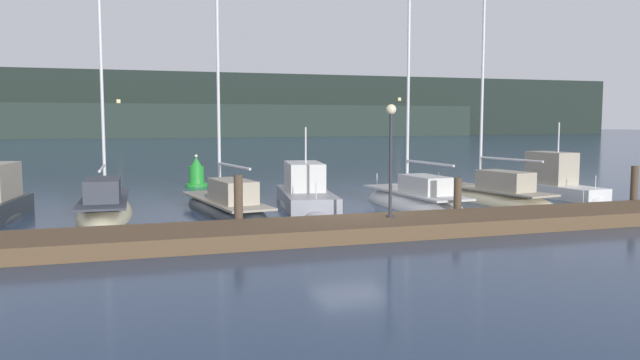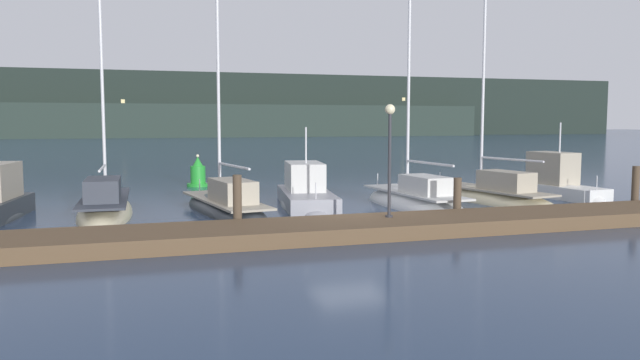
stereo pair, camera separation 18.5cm
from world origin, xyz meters
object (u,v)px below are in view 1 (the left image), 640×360
Objects in this scene: sailboat_berth_3 at (226,208)px; sailboat_berth_6 at (491,198)px; sailboat_berth_2 at (105,211)px; motorboat_berth_7 at (557,190)px; sailboat_berth_5 at (415,205)px; dock_lamppost at (391,141)px; channel_buoy at (196,175)px; motorboat_berth_4 at (306,198)px.

sailboat_berth_6 is (11.41, -0.46, 0.01)m from sailboat_berth_3.
sailboat_berth_2 reaches higher than motorboat_berth_7.
sailboat_berth_5 reaches higher than dock_lamppost.
sailboat_berth_5 is at bearing -8.20° from sailboat_berth_3.
sailboat_berth_5 is 0.83× the size of sailboat_berth_6.
sailboat_berth_6 is 3.06× the size of dock_lamppost.
channel_buoy is (4.47, 9.40, 0.46)m from sailboat_berth_2.
dock_lamppost is at bearing -74.80° from channel_buoy.
dock_lamppost reaches higher than channel_buoy.
sailboat_berth_2 reaches higher than dock_lamppost.
motorboat_berth_4 is at bearing 176.66° from motorboat_berth_7.
sailboat_berth_3 is at bearing -165.19° from motorboat_berth_4.
sailboat_berth_6 reaches higher than motorboat_berth_4.
sailboat_berth_6 is 4.01m from motorboat_berth_7.
motorboat_berth_4 is 0.73× the size of sailboat_berth_5.
motorboat_berth_7 is at bearing 0.83° from sailboat_berth_3.
dock_lamppost is (-11.04, -5.89, 2.54)m from motorboat_berth_7.
motorboat_berth_4 is 8.06m from sailboat_berth_6.
sailboat_berth_6 reaches higher than motorboat_berth_7.
sailboat_berth_3 is 11.42m from sailboat_berth_6.
sailboat_berth_2 is 12.01m from sailboat_berth_5.
sailboat_berth_2 is at bearing 175.99° from sailboat_berth_6.
motorboat_berth_4 is at bearing 1.99° from sailboat_berth_2.
motorboat_berth_7 is at bearing 9.36° from sailboat_berth_5.
motorboat_berth_4 is at bearing 170.11° from sailboat_berth_6.
sailboat_berth_2 is 2.77× the size of dock_lamppost.
motorboat_berth_7 is (19.77, -0.42, 0.17)m from sailboat_berth_2.
channel_buoy is at bearing 123.69° from sailboat_berth_5.
sailboat_berth_5 is 2.54× the size of dock_lamppost.
sailboat_berth_5 is at bearing -8.25° from sailboat_berth_2.
sailboat_berth_6 reaches higher than dock_lamppost.
channel_buoy is at bearing 89.68° from sailboat_berth_3.
channel_buoy is at bearing 147.32° from motorboat_berth_7.
dock_lamppost is at bearing -151.91° from motorboat_berth_7.
sailboat_berth_2 reaches higher than motorboat_berth_4.
channel_buoy is at bearing 137.22° from sailboat_berth_6.
sailboat_berth_5 is 1.74× the size of motorboat_berth_7.
motorboat_berth_7 is at bearing -1.22° from sailboat_berth_2.
motorboat_berth_7 is at bearing 28.09° from dock_lamppost.
motorboat_berth_7 is (7.89, 1.30, 0.21)m from sailboat_berth_5.
sailboat_berth_2 is 1.49× the size of motorboat_berth_4.
sailboat_berth_2 reaches higher than channel_buoy.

